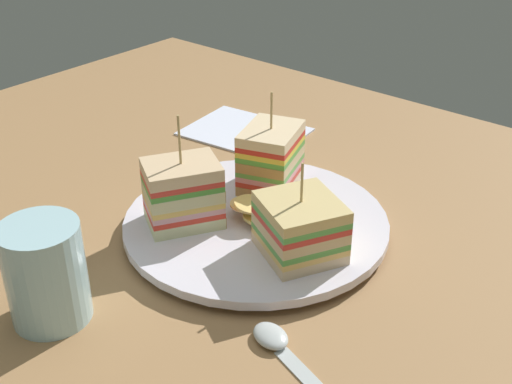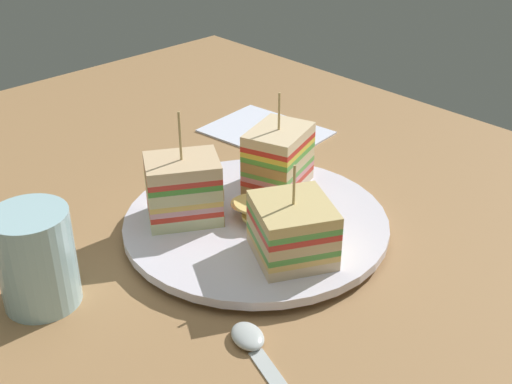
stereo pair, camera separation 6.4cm
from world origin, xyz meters
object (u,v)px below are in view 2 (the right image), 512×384
Objects in this scene: sandwich_wedge_0 at (184,189)px; sandwich_wedge_2 at (278,159)px; sandwich_wedge_1 at (292,230)px; napkin at (266,131)px; drinking_glass at (37,265)px; chip_pile at (261,212)px; plate at (256,224)px; spoon at (260,355)px.

sandwich_wedge_0 reaches higher than sandwich_wedge_2.
napkin is at bearing -12.35° from sandwich_wedge_1.
napkin is (-13.20, 11.14, -4.62)cm from sandwich_wedge_2.
sandwich_wedge_0 is at bearing 90.81° from drinking_glass.
chip_pile is 24.48cm from napkin.
sandwich_wedge_1 is 30.30cm from napkin.
drinking_glass is (-4.72, -20.47, 2.74)cm from plate.
napkin is at bearing 133.36° from plate.
chip_pile is at bearing -18.45° from sandwich_wedge_0.
sandwich_wedge_2 is (-9.85, 8.11, 0.63)cm from sandwich_wedge_1.
spoon is at bearing 25.50° from drinking_glass.
plate reaches higher than spoon.
sandwich_wedge_0 is 1.29× the size of drinking_glass.
napkin is 1.69× the size of drinking_glass.
drinking_glass is at bearing 42.81° from spoon.
sandwich_wedge_1 is at bearing 31.58° from sandwich_wedge_2.
napkin is at bearing -27.54° from spoon.
plate is at bearing 179.02° from chip_pile.
spoon is 41.57cm from napkin.
spoon is at bearing -80.58° from sandwich_wedge_0.
chip_pile reaches higher than plate.
sandwich_wedge_0 reaches higher than spoon.
sandwich_wedge_1 reaches higher than napkin.
sandwich_wedge_0 reaches higher than sandwich_wedge_1.
sandwich_wedge_1 is 0.63× the size of napkin.
sandwich_wedge_2 is 26.74cm from drinking_glass.
napkin is (-23.05, 19.25, -3.99)cm from sandwich_wedge_1.
spoon is (16.27, -18.17, -4.48)cm from sandwich_wedge_2.
sandwich_wedge_0 is 11.23cm from sandwich_wedge_2.
spoon is (13.10, -11.98, -0.57)cm from plate.
sandwich_wedge_1 is 1.22× the size of chip_pile.
sandwich_wedge_1 is 6.44cm from chip_pile.
sandwich_wedge_2 is at bearing -40.17° from napkin.
sandwich_wedge_2 is at bearing 21.81° from sandwich_wedge_0.
plate is 7.93cm from sandwich_wedge_0.
drinking_glass reaches higher than chip_pile.
plate is at bearing 11.54° from sandwich_wedge_1.
drinking_glass reaches higher than spoon.
sandwich_wedge_2 is 1.21× the size of drinking_glass.
sandwich_wedge_2 is (1.77, 11.09, 0.10)cm from sandwich_wedge_0.
chip_pile is (5.68, 4.88, -2.14)cm from sandwich_wedge_0.
chip_pile is 21.20cm from drinking_glass.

